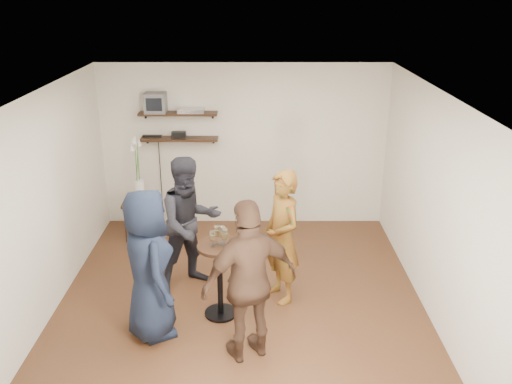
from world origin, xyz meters
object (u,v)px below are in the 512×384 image
(person_navy, at_px, (148,265))
(person_brown, at_px, (250,281))
(radio, at_px, (179,135))
(person_dark, at_px, (190,223))
(crt_monitor, at_px, (156,103))
(drinks_table, at_px, (220,271))
(dvd_deck, at_px, (191,110))
(person_plaid, at_px, (282,237))
(side_table, at_px, (141,206))

(person_navy, xyz_separation_m, person_brown, (1.10, -0.38, 0.02))
(radio, height_order, person_dark, person_dark)
(crt_monitor, bearing_deg, drinks_table, -67.07)
(dvd_deck, relative_size, person_plaid, 0.24)
(radio, distance_m, person_dark, 2.03)
(person_dark, bearing_deg, person_plaid, -46.55)
(crt_monitor, height_order, drinks_table, crt_monitor)
(drinks_table, relative_size, person_navy, 0.53)
(radio, bearing_deg, person_plaid, -55.83)
(crt_monitor, bearing_deg, person_brown, -66.45)
(crt_monitor, distance_m, side_table, 1.60)
(side_table, xyz_separation_m, person_dark, (0.93, -1.43, 0.36))
(radio, bearing_deg, person_dark, -79.25)
(radio, height_order, drinks_table, radio)
(crt_monitor, distance_m, person_dark, 2.31)
(drinks_table, height_order, person_plaid, person_plaid)
(side_table, relative_size, person_dark, 0.35)
(person_dark, xyz_separation_m, person_brown, (0.77, -1.46, 0.02))
(dvd_deck, xyz_separation_m, radio, (-0.21, 0.00, -0.38))
(dvd_deck, bearing_deg, radio, 180.00)
(dvd_deck, bearing_deg, crt_monitor, 180.00)
(crt_monitor, distance_m, radio, 0.60)
(radio, xyz_separation_m, person_navy, (0.03, -2.97, -0.65))
(crt_monitor, xyz_separation_m, radio, (0.33, 0.00, -0.50))
(drinks_table, height_order, person_brown, person_brown)
(side_table, relative_size, drinks_table, 0.66)
(drinks_table, distance_m, person_dark, 0.87)
(side_table, bearing_deg, radio, 38.53)
(radio, bearing_deg, dvd_deck, 0.00)
(side_table, height_order, person_dark, person_dark)
(dvd_deck, height_order, person_navy, dvd_deck)
(drinks_table, distance_m, person_plaid, 0.86)
(drinks_table, bearing_deg, person_navy, -153.86)
(radio, height_order, person_navy, person_navy)
(person_dark, distance_m, person_brown, 1.65)
(crt_monitor, xyz_separation_m, person_navy, (0.36, -2.97, -1.15))
(dvd_deck, relative_size, radio, 1.82)
(person_navy, bearing_deg, dvd_deck, -29.57)
(crt_monitor, bearing_deg, radio, 0.00)
(person_plaid, bearing_deg, person_navy, -90.50)
(person_dark, height_order, person_brown, person_brown)
(crt_monitor, bearing_deg, person_navy, -83.11)
(crt_monitor, relative_size, radio, 1.45)
(person_dark, bearing_deg, person_navy, -137.05)
(person_plaid, bearing_deg, radio, -172.96)
(side_table, bearing_deg, dvd_deck, 30.26)
(drinks_table, xyz_separation_m, person_brown, (0.36, -0.75, 0.30))
(side_table, bearing_deg, person_navy, -76.37)
(crt_monitor, distance_m, dvd_deck, 0.55)
(crt_monitor, bearing_deg, person_plaid, -50.46)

